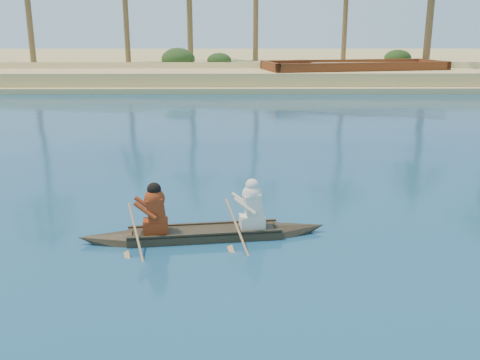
{
  "coord_description": "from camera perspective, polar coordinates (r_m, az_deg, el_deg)",
  "views": [
    {
      "loc": [
        -2.22,
        -14.56,
        4.26
      ],
      "look_at": [
        -2.08,
        -2.69,
        0.9
      ],
      "focal_mm": 40.0,
      "sensor_mm": 36.0,
      "label": 1
    }
  ],
  "objects": [
    {
      "name": "ground",
      "position": [
        15.33,
        7.69,
        -0.48
      ],
      "size": [
        160.0,
        160.0,
        0.0
      ],
      "primitive_type": "plane",
      "color": "navy",
      "rests_on": "ground"
    },
    {
      "name": "canoe",
      "position": [
        11.3,
        -3.81,
        -4.86
      ],
      "size": [
        5.28,
        1.37,
        1.44
      ],
      "rotation": [
        0.0,
        0.0,
        0.13
      ],
      "color": "#3A3120",
      "rests_on": "ground"
    },
    {
      "name": "sandy_embankment",
      "position": [
        61.6,
        1.45,
        12.3
      ],
      "size": [
        150.0,
        51.0,
        1.5
      ],
      "color": "tan",
      "rests_on": "ground"
    },
    {
      "name": "shrub_cluster",
      "position": [
        46.22,
        2.15,
        11.97
      ],
      "size": [
        100.0,
        6.0,
        2.4
      ],
      "primitive_type": null,
      "color": "#213B15",
      "rests_on": "ground"
    },
    {
      "name": "barge_mid",
      "position": [
        42.71,
        12.01,
        10.79
      ],
      "size": [
        14.27,
        7.18,
        2.27
      ],
      "rotation": [
        0.0,
        0.0,
        0.2
      ],
      "color": "maroon",
      "rests_on": "ground"
    }
  ]
}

